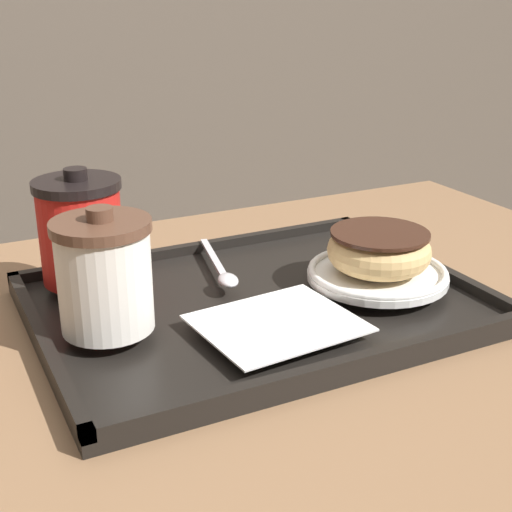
% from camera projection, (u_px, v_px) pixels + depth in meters
% --- Properties ---
extents(cafe_table, '(0.98, 0.71, 0.73)m').
position_uv_depth(cafe_table, '(284.00, 432.00, 0.84)').
color(cafe_table, '#846042').
rests_on(cafe_table, ground_plane).
extents(serving_tray, '(0.46, 0.35, 0.02)m').
position_uv_depth(serving_tray, '(256.00, 305.00, 0.77)').
color(serving_tray, black).
rests_on(serving_tray, cafe_table).
extents(napkin_paper, '(0.16, 0.14, 0.00)m').
position_uv_depth(napkin_paper, '(277.00, 323.00, 0.69)').
color(napkin_paper, white).
rests_on(napkin_paper, serving_tray).
extents(coffee_cup_front, '(0.09, 0.09, 0.12)m').
position_uv_depth(coffee_cup_front, '(105.00, 274.00, 0.66)').
color(coffee_cup_front, white).
rests_on(coffee_cup_front, serving_tray).
extents(coffee_cup_rear, '(0.09, 0.09, 0.13)m').
position_uv_depth(coffee_cup_rear, '(81.00, 230.00, 0.77)').
color(coffee_cup_rear, red).
rests_on(coffee_cup_rear, serving_tray).
extents(plate_with_chocolate_donut, '(0.16, 0.16, 0.01)m').
position_uv_depth(plate_with_chocolate_donut, '(377.00, 273.00, 0.79)').
color(plate_with_chocolate_donut, white).
rests_on(plate_with_chocolate_donut, serving_tray).
extents(donut_chocolate_glazed, '(0.11, 0.11, 0.04)m').
position_uv_depth(donut_chocolate_glazed, '(379.00, 249.00, 0.78)').
color(donut_chocolate_glazed, '#DBB270').
rests_on(donut_chocolate_glazed, plate_with_chocolate_donut).
extents(spoon, '(0.05, 0.16, 0.01)m').
position_uv_depth(spoon, '(223.00, 273.00, 0.80)').
color(spoon, silver).
rests_on(spoon, serving_tray).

